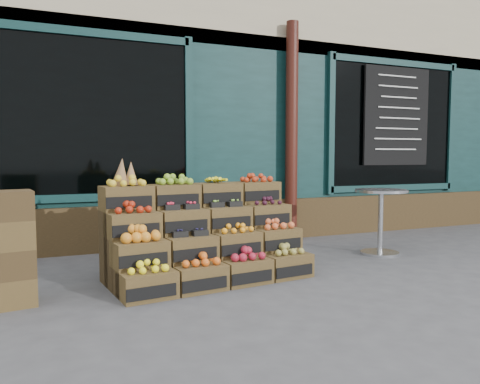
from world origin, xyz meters
name	(u,v)px	position (x,y,z in m)	size (l,w,h in m)	color
ground	(285,281)	(0.00, 0.00, 0.00)	(60.00, 60.00, 0.00)	#47474A
shop_facade	(162,98)	(0.00, 5.11, 2.40)	(12.00, 6.24, 4.80)	#0D2D2C
crate_display	(204,241)	(-0.71, 0.46, 0.38)	(2.06, 1.18, 1.23)	brown
spare_crates	(2,249)	(-2.54, 0.20, 0.48)	(0.52, 0.39, 0.96)	brown
bistro_table	(381,214)	(1.72, 0.66, 0.52)	(0.66, 0.66, 0.83)	silver
shopkeeper	(103,176)	(-1.42, 2.88, 0.96)	(0.70, 0.46, 1.91)	#1B612A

